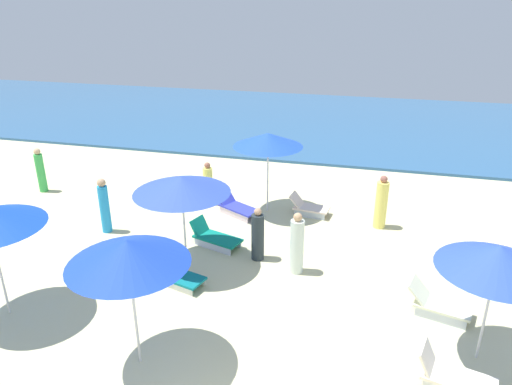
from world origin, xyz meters
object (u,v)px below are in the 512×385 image
at_px(umbrella_0, 182,185).
at_px(lounge_chair_0_1, 215,237).
at_px(beachgoer_1, 104,206).
at_px(beachgoer_5, 208,185).
at_px(lounge_chair_1_1, 438,304).
at_px(lounge_chair_0_0, 179,276).
at_px(lounge_chair_3_1, 308,207).
at_px(lounge_chair_3_0, 237,207).
at_px(lounge_chair_1_0, 453,377).
at_px(beachgoer_4, 381,204).
at_px(umbrella_3, 268,140).
at_px(beachgoer_2, 297,245).
at_px(umbrella_5, 128,252).
at_px(umbrella_1, 498,258).
at_px(beachgoer_7, 41,171).
at_px(beachgoer_6, 258,236).

distance_m(umbrella_0, lounge_chair_0_1, 2.37).
relative_size(beachgoer_1, beachgoer_5, 1.14).
distance_m(umbrella_0, lounge_chair_1_1, 6.64).
bearing_deg(beachgoer_1, beachgoer_5, 5.21).
distance_m(umbrella_0, lounge_chair_0_0, 2.27).
relative_size(lounge_chair_0_0, lounge_chair_3_1, 1.00).
xyz_separation_m(lounge_chair_3_0, beachgoer_1, (-3.48, -2.16, 0.56)).
height_order(lounge_chair_0_0, lounge_chair_1_0, lounge_chair_1_0).
bearing_deg(umbrella_0, beachgoer_1, 159.07).
distance_m(lounge_chair_0_1, lounge_chair_1_1, 6.17).
relative_size(lounge_chair_0_0, beachgoer_4, 0.79).
distance_m(lounge_chair_1_0, umbrella_3, 8.72).
height_order(umbrella_0, lounge_chair_0_0, umbrella_0).
height_order(beachgoer_1, beachgoer_2, beachgoer_1).
distance_m(lounge_chair_3_1, umbrella_5, 8.20).
bearing_deg(lounge_chair_0_1, beachgoer_5, 40.56).
bearing_deg(lounge_chair_1_1, beachgoer_4, 32.97).
bearing_deg(umbrella_5, beachgoer_1, 126.59).
bearing_deg(beachgoer_1, umbrella_0, -66.09).
relative_size(lounge_chair_1_1, beachgoer_2, 0.89).
bearing_deg(umbrella_3, beachgoer_1, -148.39).
bearing_deg(lounge_chair_3_1, umbrella_1, -136.88).
relative_size(lounge_chair_3_1, beachgoer_7, 0.81).
height_order(lounge_chair_1_1, beachgoer_1, beachgoer_1).
xyz_separation_m(umbrella_0, lounge_chair_0_0, (0.19, -0.96, -2.05)).
distance_m(lounge_chair_1_1, umbrella_3, 7.07).
height_order(lounge_chair_3_0, beachgoer_6, beachgoer_6).
distance_m(umbrella_5, beachgoer_5, 7.92).
height_order(lounge_chair_3_0, umbrella_5, umbrella_5).
height_order(umbrella_1, beachgoer_7, umbrella_1).
bearing_deg(lounge_chair_0_1, lounge_chair_1_1, -89.44).
distance_m(lounge_chair_1_1, beachgoer_1, 9.56).
xyz_separation_m(umbrella_1, beachgoer_7, (-14.01, 5.41, -1.48)).
distance_m(beachgoer_1, beachgoer_4, 8.38).
distance_m(umbrella_0, beachgoer_6, 2.49).
bearing_deg(beachgoer_5, umbrella_5, -83.08).
height_order(umbrella_1, umbrella_3, umbrella_3).
relative_size(beachgoer_2, beachgoer_7, 1.02).
height_order(beachgoer_5, beachgoer_6, beachgoer_6).
bearing_deg(beachgoer_7, lounge_chair_0_1, 81.20).
relative_size(umbrella_1, lounge_chair_3_0, 1.52).
xyz_separation_m(lounge_chair_1_0, beachgoer_5, (-7.13, 6.84, 0.42)).
xyz_separation_m(umbrella_1, beachgoer_5, (-7.72, 5.85, -1.56)).
relative_size(beachgoer_4, beachgoer_7, 1.03).
distance_m(lounge_chair_3_0, beachgoer_6, 2.97).
relative_size(lounge_chair_0_1, lounge_chair_3_0, 0.97).
xyz_separation_m(umbrella_0, beachgoer_6, (1.78, 0.74, -1.58)).
bearing_deg(beachgoer_6, lounge_chair_3_1, -157.11).
relative_size(umbrella_3, beachgoer_6, 1.77).
height_order(lounge_chair_3_0, beachgoer_1, beachgoer_1).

